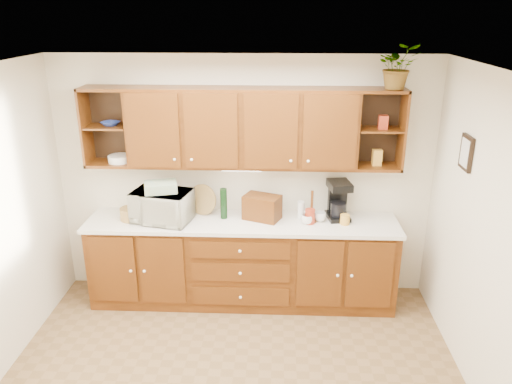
# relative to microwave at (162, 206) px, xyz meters

# --- Properties ---
(ceiling) EXTENTS (4.00, 4.00, 0.00)m
(ceiling) POSITION_rel_microwave_xyz_m (0.82, -1.41, 1.50)
(ceiling) COLOR white
(ceiling) RESTS_ON back_wall
(back_wall) EXTENTS (4.00, 0.00, 4.00)m
(back_wall) POSITION_rel_microwave_xyz_m (0.82, 0.34, 0.20)
(back_wall) COLOR beige
(back_wall) RESTS_ON floor
(right_wall) EXTENTS (0.00, 3.50, 3.50)m
(right_wall) POSITION_rel_microwave_xyz_m (2.82, -1.41, 0.20)
(right_wall) COLOR beige
(right_wall) RESTS_ON floor
(base_cabinets) EXTENTS (3.20, 0.60, 0.90)m
(base_cabinets) POSITION_rel_microwave_xyz_m (0.82, 0.04, -0.65)
(base_cabinets) COLOR #3A1B06
(base_cabinets) RESTS_ON floor
(countertop) EXTENTS (3.24, 0.64, 0.04)m
(countertop) POSITION_rel_microwave_xyz_m (0.82, 0.03, -0.18)
(countertop) COLOR silver
(countertop) RESTS_ON base_cabinets
(upper_cabinets) EXTENTS (3.20, 0.33, 0.80)m
(upper_cabinets) POSITION_rel_microwave_xyz_m (0.83, 0.18, 0.79)
(upper_cabinets) COLOR #3A1B06
(upper_cabinets) RESTS_ON back_wall
(undercabinet_light) EXTENTS (0.40, 0.05, 0.02)m
(undercabinet_light) POSITION_rel_microwave_xyz_m (0.82, 0.13, 0.37)
(undercabinet_light) COLOR white
(undercabinet_light) RESTS_ON upper_cabinets
(framed_picture) EXTENTS (0.03, 0.24, 0.30)m
(framed_picture) POSITION_rel_microwave_xyz_m (2.80, -0.51, 0.75)
(framed_picture) COLOR black
(framed_picture) RESTS_ON right_wall
(wicker_basket) EXTENTS (0.25, 0.25, 0.13)m
(wicker_basket) POSITION_rel_microwave_xyz_m (-0.34, 0.02, -0.10)
(wicker_basket) COLOR #A07A42
(wicker_basket) RESTS_ON countertop
(microwave) EXTENTS (0.66, 0.51, 0.32)m
(microwave) POSITION_rel_microwave_xyz_m (0.00, 0.00, 0.00)
(microwave) COLOR beige
(microwave) RESTS_ON countertop
(towel_stack) EXTENTS (0.37, 0.31, 0.10)m
(towel_stack) POSITION_rel_microwave_xyz_m (0.00, 0.00, 0.21)
(towel_stack) COLOR #CEC861
(towel_stack) RESTS_ON microwave
(wine_bottle) EXTENTS (0.08, 0.08, 0.33)m
(wine_bottle) POSITION_rel_microwave_xyz_m (0.63, 0.10, 0.00)
(wine_bottle) COLOR black
(wine_bottle) RESTS_ON countertop
(woven_tray) EXTENTS (0.34, 0.20, 0.33)m
(woven_tray) POSITION_rel_microwave_xyz_m (0.39, 0.20, -0.15)
(woven_tray) COLOR #A07A42
(woven_tray) RESTS_ON countertop
(bread_box) EXTENTS (0.43, 0.35, 0.26)m
(bread_box) POSITION_rel_microwave_xyz_m (1.03, 0.10, -0.03)
(bread_box) COLOR #3A1B06
(bread_box) RESTS_ON countertop
(mug_tree) EXTENTS (0.26, 0.28, 0.33)m
(mug_tree) POSITION_rel_microwave_xyz_m (1.54, 0.06, -0.11)
(mug_tree) COLOR #3A1B06
(mug_tree) RESTS_ON countertop
(canister_red) EXTENTS (0.12, 0.12, 0.15)m
(canister_red) POSITION_rel_microwave_xyz_m (1.52, -0.00, -0.08)
(canister_red) COLOR #A42E17
(canister_red) RESTS_ON countertop
(canister_white) EXTENTS (0.08, 0.08, 0.19)m
(canister_white) POSITION_rel_microwave_xyz_m (1.43, 0.12, -0.07)
(canister_white) COLOR white
(canister_white) RESTS_ON countertop
(canister_yellow) EXTENTS (0.11, 0.11, 0.10)m
(canister_yellow) POSITION_rel_microwave_xyz_m (1.88, -0.01, -0.11)
(canister_yellow) COLOR gold
(canister_yellow) RESTS_ON countertop
(coffee_maker) EXTENTS (0.26, 0.31, 0.41)m
(coffee_maker) POSITION_rel_microwave_xyz_m (1.82, 0.17, 0.03)
(coffee_maker) COLOR black
(coffee_maker) RESTS_ON countertop
(bowl_stack) EXTENTS (0.23, 0.23, 0.04)m
(bowl_stack) POSITION_rel_microwave_xyz_m (-0.51, 0.17, 0.82)
(bowl_stack) COLOR navy
(bowl_stack) RESTS_ON upper_cabinets
(plate_stack) EXTENTS (0.24, 0.24, 0.07)m
(plate_stack) POSITION_rel_microwave_xyz_m (-0.45, 0.17, 0.45)
(plate_stack) COLOR white
(plate_stack) RESTS_ON upper_cabinets
(pantry_box_yellow) EXTENTS (0.10, 0.08, 0.16)m
(pantry_box_yellow) POSITION_rel_microwave_xyz_m (2.18, 0.17, 0.50)
(pantry_box_yellow) COLOR gold
(pantry_box_yellow) RESTS_ON upper_cabinets
(pantry_box_red) EXTENTS (0.09, 0.08, 0.13)m
(pantry_box_red) POSITION_rel_microwave_xyz_m (2.21, 0.15, 0.87)
(pantry_box_red) COLOR #A42E17
(pantry_box_red) RESTS_ON upper_cabinets
(potted_plant) EXTENTS (0.39, 0.34, 0.42)m
(potted_plant) POSITION_rel_microwave_xyz_m (2.30, 0.14, 1.40)
(potted_plant) COLOR #999999
(potted_plant) RESTS_ON upper_cabinets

